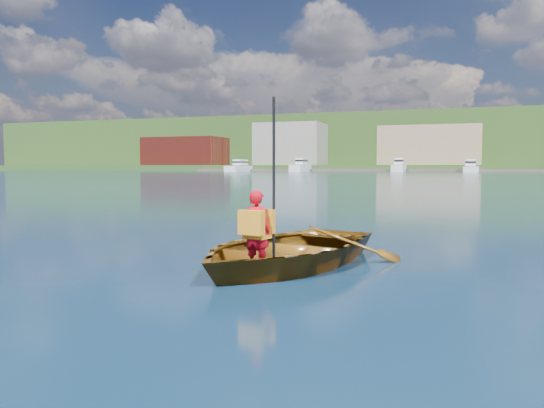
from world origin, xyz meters
name	(u,v)px	position (x,y,z in m)	size (l,w,h in m)	color
ground	(281,258)	(0.00, 0.00, 0.00)	(600.00, 600.00, 0.00)	#0D233F
rowboat	(285,250)	(0.25, -0.59, 0.22)	(3.38, 4.12, 0.75)	brown
child_paddler	(257,228)	(0.18, -1.50, 0.62)	(0.41, 0.40, 2.13)	red
shoreline	(448,146)	(0.00, 236.61, 10.32)	(400.00, 140.00, 22.00)	#395421
dock	(455,171)	(2.90, 148.00, 0.40)	(160.05, 8.96, 0.80)	brown
waterfront_buildings	(420,147)	(-7.74, 165.00, 7.74)	(202.00, 16.00, 14.00)	brown
marina_yachts	(458,167)	(3.57, 143.34, 1.36)	(144.30, 13.76, 4.27)	white
hillside_trees	(342,132)	(-46.10, 233.26, 17.30)	(283.84, 85.95, 26.27)	#382314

